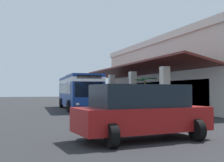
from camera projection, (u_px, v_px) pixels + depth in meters
name	position (u px, v px, depth m)	size (l,w,h in m)	color
ground	(143.00, 108.00, 30.03)	(120.00, 120.00, 0.00)	#262628
curb_strip	(111.00, 109.00, 27.70)	(26.92, 0.50, 0.12)	#9E998E
plaza_building	(196.00, 75.00, 30.99)	(22.73, 14.84, 6.84)	beige
transit_bus	(78.00, 90.00, 27.62)	(11.35, 3.33, 3.34)	navy
parked_suv_red	(142.00, 111.00, 10.40)	(2.99, 4.95, 1.97)	maroon
parked_sedan_charcoal	(158.00, 110.00, 15.14)	(2.81, 4.60, 1.47)	#232328
pedestrian	(110.00, 102.00, 20.66)	(0.39, 0.69, 1.71)	#726651
potted_palm	(145.00, 102.00, 23.06)	(1.86, 2.13, 2.80)	brown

